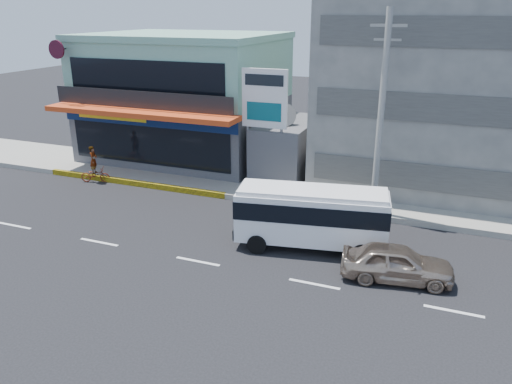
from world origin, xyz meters
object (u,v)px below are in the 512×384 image
concrete_building (476,64)px  billboard (265,105)px  utility_pole_near (381,116)px  sedan (397,263)px  motorcycle_rider (95,170)px  satellite_dish (283,124)px  minibus (312,213)px  shop_building (187,100)px

concrete_building → billboard: concrete_building is taller
utility_pole_near → sedan: (1.84, -5.90, -4.43)m
billboard → utility_pole_near: utility_pole_near is taller
utility_pole_near → motorcycle_rider: bearing=-177.9°
concrete_building → satellite_dish: bearing=-158.2°
motorcycle_rider → minibus: bearing=-14.7°
shop_building → minibus: 16.41m
satellite_dish → sedan: bearing=-50.5°
sedan → concrete_building: bearing=-17.9°
concrete_building → minibus: concrete_building is taller
minibus → sedan: size_ratio=1.59×
utility_pole_near → motorcycle_rider: utility_pole_near is taller
minibus → motorcycle_rider: minibus is taller
motorcycle_rider → concrete_building: bearing=21.8°
shop_building → sedan: (15.84, -12.45, -3.27)m
shop_building → billboard: shop_building is taller
billboard → minibus: bearing=-54.0°
utility_pole_near → motorcycle_rider: size_ratio=4.47×
satellite_dish → minibus: size_ratio=0.22×
shop_building → sedan: 20.41m
shop_building → concrete_building: 18.28m
minibus → billboard: bearing=126.0°
shop_building → satellite_dish: 8.54m
billboard → motorcycle_rider: (-10.03, -2.40, -4.19)m
billboard → sedan: (8.34, -7.70, -4.20)m
concrete_building → billboard: 12.17m
concrete_building → utility_pole_near: concrete_building is taller
concrete_building → motorcycle_rider: concrete_building is taller
satellite_dish → motorcycle_rider: satellite_dish is taller
minibus → sedan: 4.22m
concrete_building → utility_pole_near: size_ratio=1.60×
motorcycle_rider → satellite_dish: bearing=21.8°
shop_building → minibus: shop_building is taller
sedan → motorcycle_rider: (-18.37, 5.30, 0.02)m
satellite_dish → utility_pole_near: size_ratio=0.15×
billboard → motorcycle_rider: bearing=-166.5°
shop_building → utility_pole_near: size_ratio=1.24×
satellite_dish → motorcycle_rider: size_ratio=0.67×
shop_building → motorcycle_rider: size_ratio=5.54×
shop_building → satellite_dish: size_ratio=8.27×
shop_building → minibus: size_ratio=1.84×
billboard → utility_pole_near: (6.50, -1.80, 0.22)m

